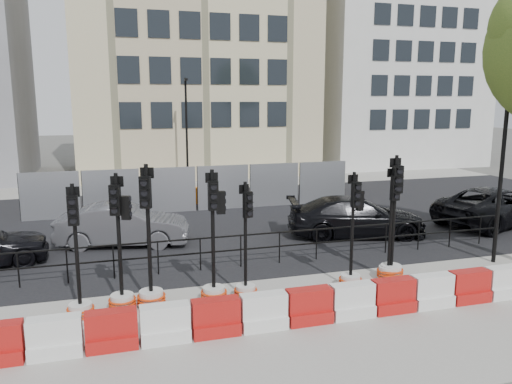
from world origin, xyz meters
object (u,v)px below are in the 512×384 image
object	(u,v)px
traffic_signal_d	(214,272)
traffic_signal_a	(79,292)
car_c	(356,217)
traffic_signal_h	(389,257)
lamp_post_near	(503,157)

from	to	relation	value
traffic_signal_d	traffic_signal_a	bearing A→B (deg)	-176.54
traffic_signal_a	car_c	distance (m)	10.29
car_c	traffic_signal_h	bearing A→B (deg)	177.30
lamp_post_near	traffic_signal_a	size ratio (longest dim) A/B	1.93
traffic_signal_a	traffic_signal_h	bearing A→B (deg)	4.96
traffic_signal_d	traffic_signal_h	distance (m)	4.90
traffic_signal_d	car_c	bearing A→B (deg)	37.87
traffic_signal_a	traffic_signal_d	bearing A→B (deg)	4.74
traffic_signal_d	traffic_signal_h	size ratio (longest dim) A/B	1.04
lamp_post_near	traffic_signal_h	distance (m)	4.66
lamp_post_near	traffic_signal_d	world-z (taller)	lamp_post_near
traffic_signal_a	traffic_signal_d	distance (m)	3.10
traffic_signal_d	traffic_signal_h	bearing A→B (deg)	3.82
traffic_signal_a	car_c	world-z (taller)	traffic_signal_a
traffic_signal_h	car_c	xyz separation A→B (m)	(1.22, 4.29, 0.06)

